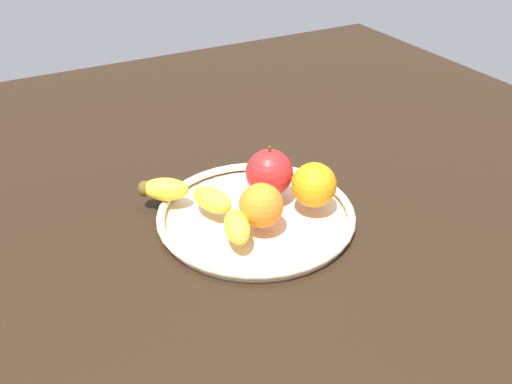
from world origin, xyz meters
TOP-DOWN VIEW (x-y plane):
  - ground_plane at (0.00, 0.00)cm, footprint 151.27×151.27cm
  - fruit_bowl at (0.00, 0.00)cm, footprint 28.52×28.52cm
  - banana at (2.75, 7.30)cm, footprint 20.30×11.75cm
  - apple at (3.03, -3.84)cm, footprint 7.04×7.04cm
  - orange_front_right at (-2.57, -8.01)cm, footprint 6.48×6.48cm
  - orange_back_right at (-3.38, 1.02)cm, footprint 6.12×6.12cm

SIDE VIEW (x-z plane):
  - ground_plane at x=0.00cm, z-range -4.00..0.00cm
  - fruit_bowl at x=0.00cm, z-range 0.02..1.82cm
  - banana at x=2.75cm, z-range 1.80..5.19cm
  - orange_back_right at x=-3.38cm, z-range 1.80..7.92cm
  - orange_front_right at x=-2.57cm, z-range 1.80..8.28cm
  - apple at x=3.03cm, z-range 1.40..9.24cm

